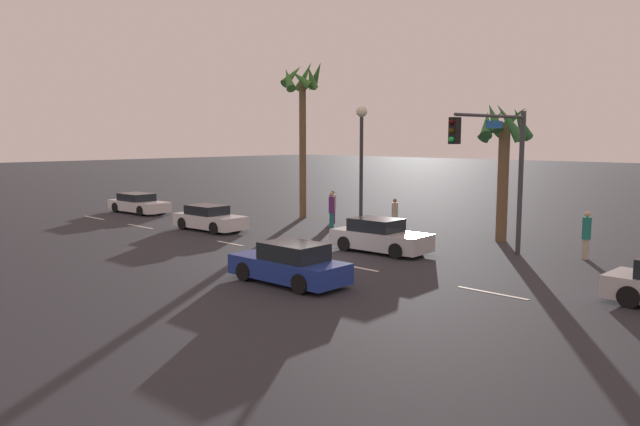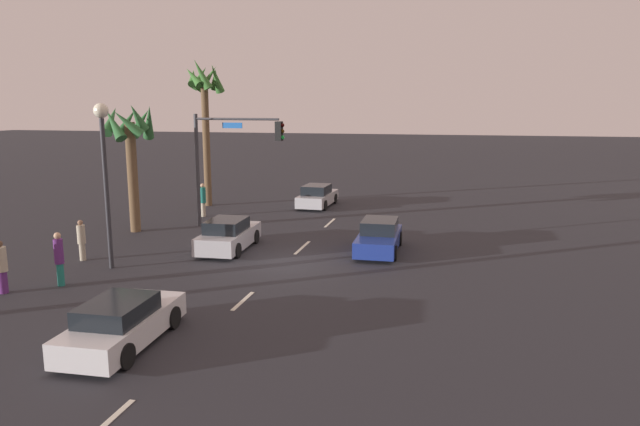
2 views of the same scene
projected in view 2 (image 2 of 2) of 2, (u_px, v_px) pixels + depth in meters
ground_plane at (286, 263)px, 23.25m from camera, size 220.00×220.00×0.00m
lane_stripe_2 at (243, 301)px, 18.65m from camera, size 1.85×0.14×0.01m
lane_stripe_3 at (302, 248)px, 25.69m from camera, size 2.46×0.14×0.01m
lane_stripe_4 at (330, 223)px, 31.16m from camera, size 2.40×0.14×0.01m
car_0 at (379, 237)px, 24.96m from camera, size 4.29×1.87×1.38m
car_2 at (122, 323)px, 15.10m from camera, size 4.28×1.92×1.30m
car_3 at (228, 235)px, 25.21m from camera, size 4.32×1.99×1.42m
car_4 at (317, 196)px, 36.18m from camera, size 4.36×1.90×1.40m
traffic_signal at (226, 151)px, 29.19m from camera, size 0.63×5.00×5.89m
streetlamp at (104, 155)px, 21.63m from camera, size 0.56×0.56×6.39m
pedestrian_0 at (81, 239)px, 23.43m from camera, size 0.36×0.36×1.70m
pedestrian_1 at (59, 257)px, 20.07m from camera, size 0.45×0.45×1.94m
pedestrian_2 at (203, 199)px, 32.77m from camera, size 0.47×0.47×1.93m
pedestrian_3 at (1, 266)px, 19.28m from camera, size 0.55×0.55×1.84m
palm_tree_1 at (205, 98)px, 35.37m from camera, size 2.68×2.50×9.14m
palm_tree_2 at (130, 138)px, 28.20m from camera, size 2.69×2.76×6.47m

